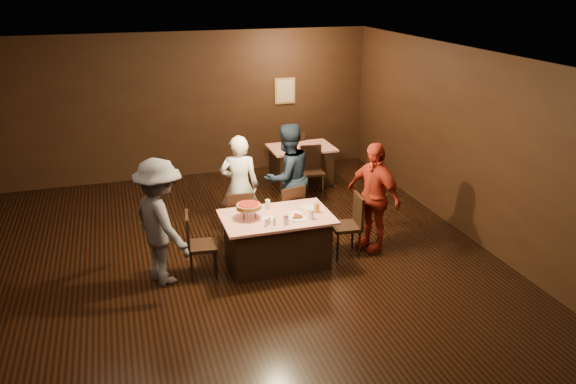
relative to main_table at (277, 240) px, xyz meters
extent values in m
plane|color=black|center=(-0.73, -0.61, -0.39)|extent=(10.00, 10.00, 0.00)
cube|color=silver|center=(-0.73, -0.61, 2.62)|extent=(8.00, 10.00, 0.04)
cube|color=black|center=(-0.73, 4.39, 1.11)|extent=(8.00, 0.04, 3.00)
cube|color=black|center=(3.27, -0.61, 1.11)|extent=(0.04, 10.00, 3.00)
cube|color=tan|center=(1.47, 4.36, 1.31)|extent=(0.46, 0.03, 0.56)
cube|color=beige|center=(1.47, 4.34, 1.31)|extent=(0.38, 0.01, 0.48)
cube|color=red|center=(0.00, 0.00, 0.00)|extent=(1.60, 1.00, 0.77)
cube|color=red|center=(1.46, 3.21, 0.00)|extent=(1.30, 0.90, 0.77)
cube|color=black|center=(-0.40, 0.75, 0.09)|extent=(0.44, 0.44, 0.95)
cube|color=black|center=(0.40, 0.75, 0.09)|extent=(0.50, 0.50, 0.95)
cube|color=black|center=(-1.10, 0.00, 0.09)|extent=(0.47, 0.47, 0.95)
cube|color=black|center=(1.10, 0.00, 0.09)|extent=(0.46, 0.46, 0.95)
cube|color=black|center=(1.46, 2.51, 0.09)|extent=(0.47, 0.47, 0.95)
cube|color=black|center=(1.46, 3.81, 0.09)|extent=(0.44, 0.44, 0.95)
imported|color=white|center=(-0.29, 1.15, 0.46)|extent=(0.71, 0.56, 1.70)
imported|color=#172231|center=(0.53, 1.16, 0.52)|extent=(1.07, 0.95, 1.82)
imported|color=#57565B|center=(-1.65, -0.01, 0.51)|extent=(1.08, 1.33, 1.79)
imported|color=#A92B1A|center=(1.56, 0.06, 0.48)|extent=(0.78, 1.09, 1.72)
cylinder|color=black|center=(-0.40, 0.15, 0.46)|extent=(0.01, 0.01, 0.15)
cylinder|color=black|center=(-0.49, 0.00, 0.46)|extent=(0.01, 0.01, 0.15)
cylinder|color=black|center=(-0.31, 0.00, 0.46)|extent=(0.01, 0.01, 0.15)
cylinder|color=silver|center=(-0.40, 0.05, 0.54)|extent=(0.38, 0.38, 0.01)
cylinder|color=#B27233|center=(-0.40, 0.05, 0.57)|extent=(0.35, 0.35, 0.05)
cylinder|color=#A5140C|center=(-0.40, 0.05, 0.60)|extent=(0.30, 0.30, 0.01)
cylinder|color=white|center=(0.25, -0.18, 0.39)|extent=(0.25, 0.25, 0.01)
cylinder|color=#B27233|center=(0.25, -0.18, 0.42)|extent=(0.18, 0.18, 0.04)
cylinder|color=#A5140C|center=(0.25, -0.18, 0.44)|extent=(0.14, 0.14, 0.01)
cylinder|color=white|center=(0.55, 0.15, 0.39)|extent=(0.25, 0.25, 0.01)
cylinder|color=silver|center=(0.05, -0.30, 0.46)|extent=(0.08, 0.08, 0.14)
cylinder|color=silver|center=(0.45, -0.25, 0.46)|extent=(0.08, 0.08, 0.14)
cylinder|color=#BF7F26|center=(0.60, -0.05, 0.46)|extent=(0.08, 0.08, 0.14)
cylinder|color=silver|center=(-0.05, 0.30, 0.46)|extent=(0.08, 0.08, 0.14)
cylinder|color=silver|center=(-0.18, -0.25, 0.43)|extent=(0.04, 0.04, 0.08)
cylinder|color=silver|center=(-0.18, -0.25, 0.47)|extent=(0.05, 0.05, 0.02)
cylinder|color=silver|center=(-0.12, -0.30, 0.43)|extent=(0.04, 0.04, 0.08)
cylinder|color=silver|center=(-0.12, -0.30, 0.47)|extent=(0.05, 0.05, 0.02)
cylinder|color=silver|center=(-0.24, -0.30, 0.43)|extent=(0.04, 0.04, 0.08)
cylinder|color=silver|center=(-0.24, -0.30, 0.47)|extent=(0.05, 0.05, 0.02)
cube|color=white|center=(0.30, 0.00, 0.39)|extent=(0.19, 0.19, 0.01)
cube|color=white|center=(-0.15, -0.05, 0.39)|extent=(0.21, 0.21, 0.01)
camera|label=1|loc=(-2.07, -7.18, 3.66)|focal=35.00mm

